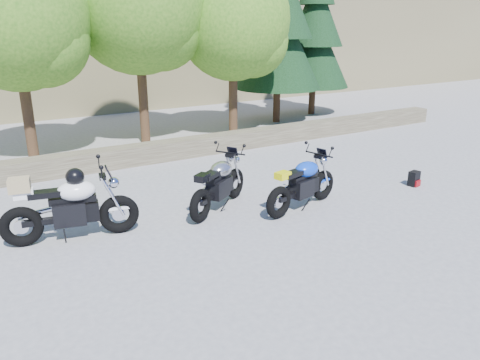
% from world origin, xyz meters
% --- Properties ---
extents(ground, '(90.00, 90.00, 0.00)m').
position_xyz_m(ground, '(0.00, 0.00, 0.00)').
color(ground, gray).
rests_on(ground, ground).
extents(stone_wall, '(22.00, 0.55, 0.50)m').
position_xyz_m(stone_wall, '(0.00, 5.50, 0.25)').
color(stone_wall, '#4C4333').
rests_on(stone_wall, ground).
extents(tree_decid_left, '(3.67, 3.67, 5.62)m').
position_xyz_m(tree_decid_left, '(-2.39, 7.14, 3.63)').
color(tree_decid_left, '#382314').
rests_on(tree_decid_left, ground).
extents(tree_decid_mid, '(4.08, 4.08, 6.24)m').
position_xyz_m(tree_decid_mid, '(0.91, 7.54, 4.04)').
color(tree_decid_mid, '#382314').
rests_on(tree_decid_mid, ground).
extents(tree_decid_right, '(3.54, 3.54, 5.41)m').
position_xyz_m(tree_decid_right, '(3.71, 6.94, 3.50)').
color(tree_decid_right, '#382314').
rests_on(tree_decid_right, ground).
extents(conifer_near, '(3.17, 3.17, 7.06)m').
position_xyz_m(conifer_near, '(6.20, 8.20, 3.68)').
color(conifer_near, '#382314').
rests_on(conifer_near, ground).
extents(conifer_far, '(2.82, 2.82, 6.27)m').
position_xyz_m(conifer_far, '(8.40, 8.80, 3.27)').
color(conifer_far, '#382314').
rests_on(conifer_far, ground).
extents(silver_bike, '(1.82, 1.26, 1.04)m').
position_xyz_m(silver_bike, '(0.08, 1.60, 0.51)').
color(silver_bike, black).
rests_on(silver_bike, ground).
extents(white_bike, '(2.24, 0.78, 1.25)m').
position_xyz_m(white_bike, '(-2.73, 1.68, 0.61)').
color(white_bike, black).
rests_on(white_bike, ground).
extents(blue_bike, '(2.03, 0.76, 1.03)m').
position_xyz_m(blue_bike, '(1.51, 0.77, 0.50)').
color(blue_bike, black).
rests_on(blue_bike, ground).
extents(backpack, '(0.28, 0.25, 0.34)m').
position_xyz_m(backpack, '(4.54, 0.52, 0.16)').
color(backpack, black).
rests_on(backpack, ground).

